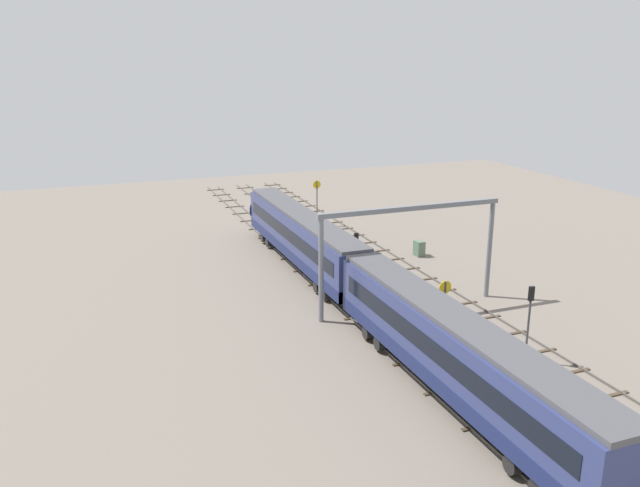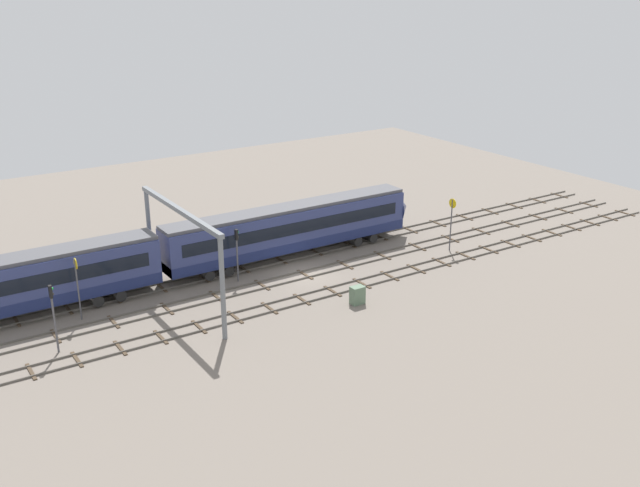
{
  "view_description": "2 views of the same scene",
  "coord_description": "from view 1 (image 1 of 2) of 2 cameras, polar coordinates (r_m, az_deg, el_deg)",
  "views": [
    {
      "loc": [
        -50.66,
        22.34,
        18.23
      ],
      "look_at": [
        1.95,
        2.21,
        1.75
      ],
      "focal_mm": 36.02,
      "sensor_mm": 36.0,
      "label": 1
    },
    {
      "loc": [
        -30.7,
        -49.28,
        24.04
      ],
      "look_at": [
        1.46,
        -0.13,
        2.64
      ],
      "focal_mm": 40.88,
      "sensor_mm": 36.0,
      "label": 2
    }
  ],
  "objects": [
    {
      "name": "ground_plane",
      "position": [
        58.29,
        2.71,
        -1.93
      ],
      "size": [
        95.91,
        95.91,
        0.0
      ],
      "primitive_type": "plane",
      "color": "slate"
    },
    {
      "name": "speed_sign_near_foreground",
      "position": [
        40.92,
        10.98,
        -5.63
      ],
      "size": [
        0.14,
        0.84,
        4.92
      ],
      "color": "#4C4C51",
      "rests_on": "ground"
    },
    {
      "name": "track_near_foreground",
      "position": [
        60.03,
        6.44,
        -1.41
      ],
      "size": [
        79.91,
        2.4,
        0.16
      ],
      "color": "#59544C",
      "rests_on": "ground"
    },
    {
      "name": "relay_cabinet",
      "position": [
        61.48,
        8.8,
        -0.43
      ],
      "size": [
        1.1,
        0.75,
        1.45
      ],
      "color": "#597259",
      "rests_on": "ground"
    },
    {
      "name": "signal_light_trackside_departure",
      "position": [
        41.16,
        18.1,
        -5.92
      ],
      "size": [
        0.31,
        0.32,
        4.96
      ],
      "color": "#4C4C51",
      "rests_on": "ground"
    },
    {
      "name": "track_with_train",
      "position": [
        56.78,
        -1.22,
        -2.35
      ],
      "size": [
        79.91,
        2.4,
        0.16
      ],
      "color": "#59544C",
      "rests_on": "ground"
    },
    {
      "name": "signal_light_trackside_approach",
      "position": [
        51.89,
        3.21,
        -0.76
      ],
      "size": [
        0.31,
        0.32,
        4.62
      ],
      "color": "#4C4C51",
      "rests_on": "ground"
    },
    {
      "name": "speed_sign_mid_trackside",
      "position": [
        71.36,
        -0.27,
        4.21
      ],
      "size": [
        0.14,
        0.9,
        5.05
      ],
      "color": "#4C4C51",
      "rests_on": "ground"
    },
    {
      "name": "train",
      "position": [
        46.5,
        3.25,
        -3.28
      ],
      "size": [
        50.4,
        3.24,
        4.8
      ],
      "color": "navy",
      "rests_on": "ground"
    },
    {
      "name": "track_second_near",
      "position": [
        58.27,
        2.72,
        -1.87
      ],
      "size": [
        79.91,
        2.4,
        0.16
      ],
      "color": "#59544C",
      "rests_on": "ground"
    },
    {
      "name": "overhead_gantry",
      "position": [
        47.12,
        8.05,
        0.84
      ],
      "size": [
        0.4,
        14.57,
        7.91
      ],
      "color": "slate",
      "rests_on": "ground"
    }
  ]
}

